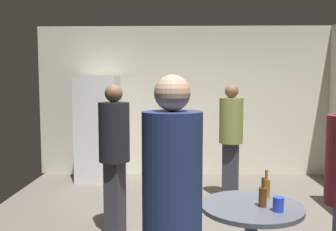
{
  "coord_description": "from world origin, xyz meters",
  "views": [
    {
      "loc": [
        -0.15,
        -4.11,
        1.69
      ],
      "look_at": [
        -0.25,
        0.28,
        1.3
      ],
      "focal_mm": 39.43,
      "sensor_mm": 36.0,
      "label": 1
    }
  ],
  "objects": [
    {
      "name": "wall_back",
      "position": [
        0.0,
        2.63,
        1.35
      ],
      "size": [
        5.32,
        0.06,
        2.7
      ],
      "primitive_type": "cube",
      "color": "beige",
      "rests_on": "ground_plane"
    },
    {
      "name": "refrigerator",
      "position": [
        -1.5,
        2.2,
        0.9
      ],
      "size": [
        0.7,
        0.68,
        1.8
      ],
      "color": "silver",
      "rests_on": "ground_plane"
    },
    {
      "name": "foreground_table",
      "position": [
        0.45,
        -1.28,
        0.63
      ],
      "size": [
        0.8,
        0.8,
        0.73
      ],
      "color": "#4C515B",
      "rests_on": "ground_plane"
    },
    {
      "name": "beer_bottle_amber",
      "position": [
        0.61,
        -1.07,
        0.82
      ],
      "size": [
        0.06,
        0.06,
        0.23
      ],
      "color": "#8C5919",
      "rests_on": "foreground_table"
    },
    {
      "name": "beer_bottle_brown",
      "position": [
        0.52,
        -1.32,
        0.82
      ],
      "size": [
        0.06,
        0.06,
        0.23
      ],
      "color": "#593314",
      "rests_on": "foreground_table"
    },
    {
      "name": "plastic_cup_blue",
      "position": [
        0.61,
        -1.42,
        0.79
      ],
      "size": [
        0.08,
        0.08,
        0.11
      ],
      "primitive_type": "cylinder",
      "color": "blue",
      "rests_on": "foreground_table"
    },
    {
      "name": "person_in_olive_shirt",
      "position": [
        0.64,
        1.18,
        0.97
      ],
      "size": [
        0.42,
        0.42,
        1.67
      ],
      "rotation": [
        0.0,
        0.0,
        -1.87
      ],
      "color": "#2D2D38",
      "rests_on": "ground_plane"
    },
    {
      "name": "person_in_navy_shirt",
      "position": [
        -0.17,
        -2.08,
        1.02
      ],
      "size": [
        0.46,
        0.46,
        1.74
      ],
      "rotation": [
        0.0,
        0.0,
        0.52
      ],
      "color": "#2D2D38",
      "rests_on": "ground_plane"
    },
    {
      "name": "person_in_black_shirt",
      "position": [
        -0.83,
        -0.11,
        0.98
      ],
      "size": [
        0.43,
        0.43,
        1.67
      ],
      "rotation": [
        0.0,
        0.0,
        -0.31
      ],
      "color": "#2D2D38",
      "rests_on": "ground_plane"
    }
  ]
}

